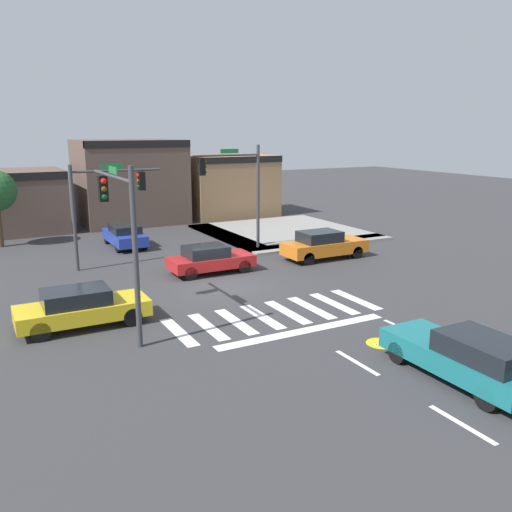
% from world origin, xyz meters
% --- Properties ---
extents(ground_plane, '(120.00, 120.00, 0.00)m').
position_xyz_m(ground_plane, '(0.00, 0.00, 0.00)').
color(ground_plane, '#353538').
extents(crosswalk_near, '(8.29, 2.97, 0.01)m').
position_xyz_m(crosswalk_near, '(0.00, -4.50, 0.00)').
color(crosswalk_near, silver).
rests_on(crosswalk_near, ground_plane).
extents(lane_markings, '(6.80, 24.25, 0.01)m').
position_xyz_m(lane_markings, '(1.06, -12.74, 0.00)').
color(lane_markings, white).
rests_on(lane_markings, ground_plane).
extents(bike_detector_marking, '(1.01, 1.01, 0.01)m').
position_xyz_m(bike_detector_marking, '(1.67, -8.68, 0.00)').
color(bike_detector_marking, yellow).
rests_on(bike_detector_marking, ground_plane).
extents(curb_corner_northeast, '(10.00, 10.60, 0.15)m').
position_xyz_m(curb_corner_northeast, '(8.49, 9.42, 0.07)').
color(curb_corner_northeast, gray).
rests_on(curb_corner_northeast, ground_plane).
extents(storefront_row, '(22.54, 6.45, 6.20)m').
position_xyz_m(storefront_row, '(1.51, 18.91, 2.71)').
color(storefront_row, brown).
rests_on(storefront_row, ground_plane).
extents(traffic_signal_northwest, '(4.61, 0.32, 5.29)m').
position_xyz_m(traffic_signal_northwest, '(-3.82, 5.92, 3.69)').
color(traffic_signal_northwest, '#383A3D').
rests_on(traffic_signal_northwest, ground_plane).
extents(traffic_signal_southwest, '(0.32, 5.19, 5.88)m').
position_xyz_m(traffic_signal_southwest, '(-5.48, -3.34, 4.04)').
color(traffic_signal_southwest, '#383A3D').
rests_on(traffic_signal_southwest, ground_plane).
extents(traffic_signal_northeast, '(4.10, 0.32, 6.10)m').
position_xyz_m(traffic_signal_northeast, '(3.44, 5.94, 4.11)').
color(traffic_signal_northeast, '#383A3D').
rests_on(traffic_signal_northeast, ground_plane).
extents(car_blue, '(1.77, 4.15, 1.35)m').
position_xyz_m(car_blue, '(-1.84, 10.40, 0.70)').
color(car_blue, '#23389E').
rests_on(car_blue, ground_plane).
extents(car_orange, '(4.72, 1.81, 1.56)m').
position_xyz_m(car_orange, '(6.94, 2.16, 0.78)').
color(car_orange, orange).
rests_on(car_orange, ground_plane).
extents(car_red, '(4.16, 1.85, 1.38)m').
position_xyz_m(car_red, '(0.25, 2.37, 0.71)').
color(car_red, red).
rests_on(car_red, ground_plane).
extents(car_yellow, '(4.60, 1.82, 1.43)m').
position_xyz_m(car_yellow, '(-6.80, -2.33, 0.73)').
color(car_yellow, gold).
rests_on(car_yellow, ground_plane).
extents(car_teal, '(1.79, 4.75, 1.49)m').
position_xyz_m(car_teal, '(1.88, -11.93, 0.76)').
color(car_teal, '#196B70').
rests_on(car_teal, ground_plane).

